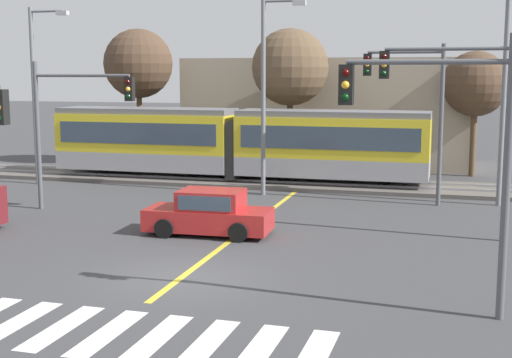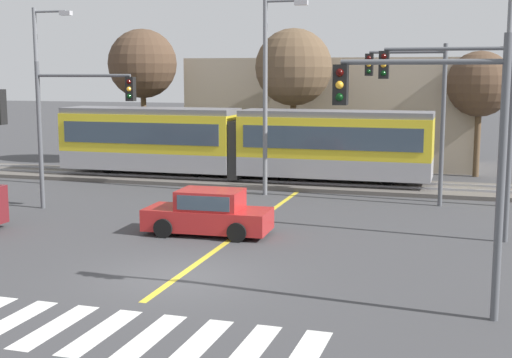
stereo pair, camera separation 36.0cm
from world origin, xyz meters
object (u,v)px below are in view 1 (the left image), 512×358
(traffic_light_mid_right, at_px, (466,106))
(bare_tree_east, at_px, (476,84))
(bare_tree_west, at_px, (290,68))
(light_rail_tram, at_px, (237,141))
(sedan_crossing, at_px, (209,214))
(street_lamp_east, at_px, (511,71))
(traffic_light_near_right, at_px, (449,136))
(street_lamp_centre, at_px, (267,85))
(traffic_light_far_right, at_px, (416,100))
(street_lamp_west, at_px, (37,85))
(traffic_light_mid_left, at_px, (70,113))
(bare_tree_far_west, at_px, (138,64))

(traffic_light_mid_right, bearing_deg, bare_tree_east, 87.38)
(bare_tree_west, bearing_deg, light_rail_tram, -117.22)
(sedan_crossing, distance_m, street_lamp_east, 13.68)
(sedan_crossing, relative_size, traffic_light_near_right, 0.68)
(traffic_light_near_right, bearing_deg, sedan_crossing, 141.40)
(light_rail_tram, xyz_separation_m, traffic_light_near_right, (10.12, -17.26, 1.99))
(traffic_light_near_right, bearing_deg, bare_tree_west, 111.60)
(traffic_light_near_right, bearing_deg, traffic_light_mid_right, 86.68)
(street_lamp_centre, bearing_deg, traffic_light_near_right, -61.24)
(traffic_light_far_right, relative_size, street_lamp_west, 0.77)
(traffic_light_mid_left, relative_size, street_lamp_west, 0.69)
(bare_tree_east, bearing_deg, bare_tree_west, -169.57)
(sedan_crossing, bearing_deg, street_lamp_west, 144.67)
(bare_tree_far_west, bearing_deg, street_lamp_west, -100.97)
(traffic_light_mid_left, bearing_deg, bare_tree_east, 42.30)
(light_rail_tram, bearing_deg, traffic_light_mid_right, -41.88)
(light_rail_tram, relative_size, traffic_light_mid_left, 3.18)
(street_lamp_west, relative_size, street_lamp_east, 0.87)
(sedan_crossing, bearing_deg, bare_tree_west, 92.19)
(traffic_light_far_right, relative_size, bare_tree_west, 0.85)
(traffic_light_mid_left, bearing_deg, light_rail_tram, 64.64)
(light_rail_tram, xyz_separation_m, bare_tree_east, (11.25, 5.34, 2.73))
(traffic_light_mid_left, relative_size, street_lamp_east, 0.60)
(light_rail_tram, xyz_separation_m, sedan_crossing, (2.42, -11.11, -1.35))
(light_rail_tram, bearing_deg, traffic_light_mid_left, -115.36)
(light_rail_tram, bearing_deg, bare_tree_east, 25.39)
(light_rail_tram, relative_size, street_lamp_centre, 2.15)
(street_lamp_west, xyz_separation_m, bare_tree_far_west, (1.57, 8.08, 1.08))
(sedan_crossing, distance_m, traffic_light_mid_left, 7.64)
(bare_tree_east, bearing_deg, traffic_light_mid_right, -92.62)
(bare_tree_far_west, bearing_deg, bare_tree_east, 0.73)
(traffic_light_mid_right, bearing_deg, street_lamp_east, 74.70)
(traffic_light_far_right, relative_size, traffic_light_mid_right, 1.01)
(traffic_light_mid_right, distance_m, traffic_light_mid_left, 14.69)
(traffic_light_near_right, xyz_separation_m, bare_tree_east, (1.13, 22.60, 0.73))
(street_lamp_centre, relative_size, bare_tree_far_west, 1.09)
(traffic_light_mid_right, bearing_deg, sedan_crossing, -168.66)
(traffic_light_near_right, xyz_separation_m, traffic_light_mid_left, (-14.20, 8.65, -0.20))
(street_lamp_west, xyz_separation_m, street_lamp_east, (21.40, -0.02, 0.68))
(bare_tree_far_west, distance_m, bare_tree_east, 18.77)
(street_lamp_east, bearing_deg, street_lamp_centre, -179.50)
(traffic_light_mid_left, bearing_deg, sedan_crossing, -21.07)
(street_lamp_west, bearing_deg, street_lamp_east, -0.05)
(traffic_light_far_right, bearing_deg, sedan_crossing, -130.18)
(light_rail_tram, xyz_separation_m, traffic_light_far_right, (8.72, -3.66, 2.25))
(street_lamp_east, relative_size, bare_tree_east, 1.49)
(street_lamp_centre, height_order, bare_tree_east, street_lamp_centre)
(bare_tree_far_west, bearing_deg, light_rail_tram, -34.26)
(traffic_light_mid_right, distance_m, traffic_light_near_right, 7.80)
(traffic_light_far_right, relative_size, street_lamp_east, 0.68)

